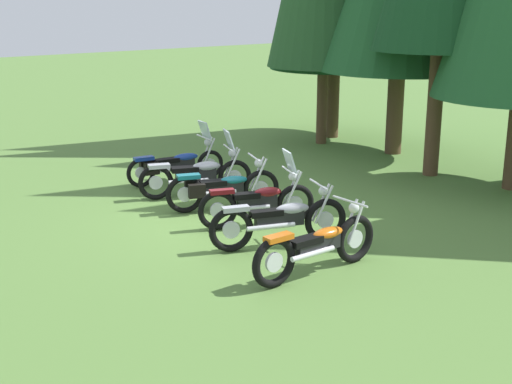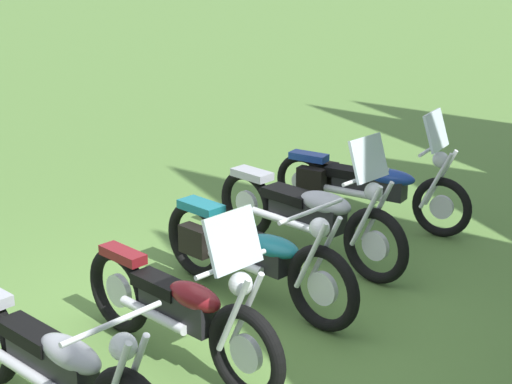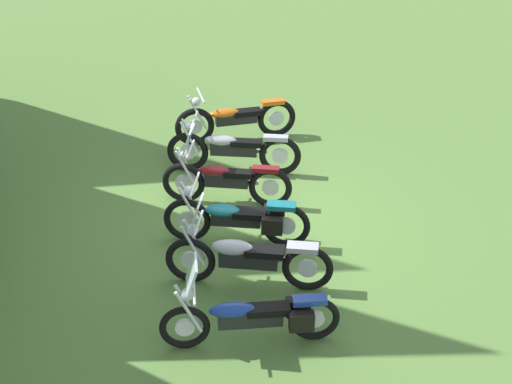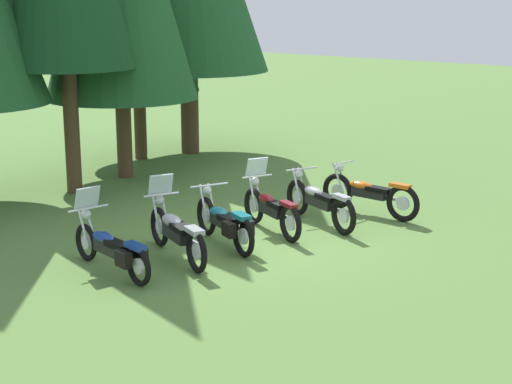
{
  "view_description": "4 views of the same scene",
  "coord_description": "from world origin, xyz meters",
  "px_view_note": "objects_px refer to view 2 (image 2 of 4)",
  "views": [
    {
      "loc": [
        9.76,
        -7.59,
        3.99
      ],
      "look_at": [
        0.34,
        0.26,
        0.55
      ],
      "focal_mm": 48.34,
      "sensor_mm": 36.0,
      "label": 1
    },
    {
      "loc": [
        5.72,
        2.69,
        3.31
      ],
      "look_at": [
        -0.82,
        0.13,
        0.94
      ],
      "focal_mm": 59.1,
      "sensor_mm": 36.0,
      "label": 2
    },
    {
      "loc": [
        -10.64,
        2.8,
        6.86
      ],
      "look_at": [
        -0.23,
        -0.21,
        0.65
      ],
      "focal_mm": 55.79,
      "sensor_mm": 36.0,
      "label": 3
    },
    {
      "loc": [
        -11.4,
        -9.37,
        4.5
      ],
      "look_at": [
        0.08,
        0.01,
        0.91
      ],
      "focal_mm": 57.46,
      "sensor_mm": 36.0,
      "label": 4
    }
  ],
  "objects_px": {
    "motorcycle_1": "(309,213)",
    "motorcycle_2": "(251,252)",
    "motorcycle_4": "(53,366)",
    "motorcycle_0": "(366,183)",
    "motorcycle_3": "(180,309)"
  },
  "relations": [
    {
      "from": "motorcycle_1",
      "to": "motorcycle_2",
      "type": "xyz_separation_m",
      "value": [
        1.07,
        -0.19,
        -0.03
      ]
    },
    {
      "from": "motorcycle_4",
      "to": "motorcycle_0",
      "type": "bearing_deg",
      "value": 100.1
    },
    {
      "from": "motorcycle_2",
      "to": "motorcycle_4",
      "type": "relative_size",
      "value": 0.94
    },
    {
      "from": "motorcycle_4",
      "to": "motorcycle_2",
      "type": "bearing_deg",
      "value": 99.44
    },
    {
      "from": "motorcycle_1",
      "to": "motorcycle_2",
      "type": "relative_size",
      "value": 1.05
    },
    {
      "from": "motorcycle_0",
      "to": "motorcycle_2",
      "type": "height_order",
      "value": "motorcycle_0"
    },
    {
      "from": "motorcycle_0",
      "to": "motorcycle_3",
      "type": "bearing_deg",
      "value": -87.97
    },
    {
      "from": "motorcycle_0",
      "to": "motorcycle_1",
      "type": "height_order",
      "value": "motorcycle_1"
    },
    {
      "from": "motorcycle_0",
      "to": "motorcycle_1",
      "type": "relative_size",
      "value": 1.02
    },
    {
      "from": "motorcycle_0",
      "to": "motorcycle_1",
      "type": "xyz_separation_m",
      "value": [
        1.24,
        -0.26,
        0.04
      ]
    },
    {
      "from": "motorcycle_0",
      "to": "motorcycle_3",
      "type": "xyz_separation_m",
      "value": [
        3.56,
        -0.53,
        0.02
      ]
    },
    {
      "from": "motorcycle_1",
      "to": "motorcycle_4",
      "type": "distance_m",
      "value": 3.43
    },
    {
      "from": "motorcycle_0",
      "to": "motorcycle_4",
      "type": "relative_size",
      "value": 1.01
    },
    {
      "from": "motorcycle_1",
      "to": "motorcycle_0",
      "type": "bearing_deg",
      "value": 101.32
    },
    {
      "from": "motorcycle_2",
      "to": "motorcycle_3",
      "type": "xyz_separation_m",
      "value": [
        1.24,
        -0.08,
        0.01
      ]
    }
  ]
}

